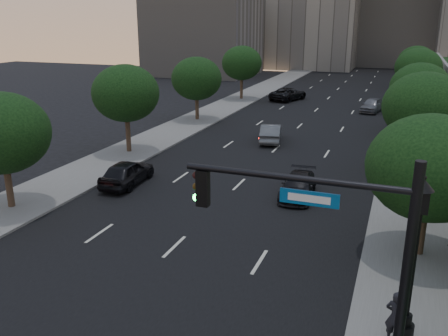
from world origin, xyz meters
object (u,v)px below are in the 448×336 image
at_px(sedan_far_left, 288,94).
at_px(sedan_far_right, 372,105).
at_px(sedan_near_right, 298,186).
at_px(pedestrian_c, 427,207).
at_px(sedan_near_left, 127,172).
at_px(sedan_mid_left, 271,133).
at_px(pedestrian_a, 395,318).
at_px(street_lamp, 412,269).
at_px(traffic_signal_mast, 355,290).

height_order(sedan_far_left, sedan_far_right, sedan_far_left).
relative_size(sedan_near_right, pedestrian_c, 2.89).
distance_m(sedan_near_left, sedan_far_right, 32.86).
relative_size(sedan_mid_left, sedan_far_left, 0.81).
height_order(pedestrian_a, pedestrian_c, pedestrian_a).
relative_size(sedan_near_left, pedestrian_c, 3.03).
height_order(sedan_near_left, sedan_mid_left, sedan_near_left).
distance_m(sedan_near_left, pedestrian_c, 17.19).
height_order(street_lamp, pedestrian_a, street_lamp).
bearing_deg(pedestrian_a, sedan_far_right, -63.45).
height_order(street_lamp, sedan_mid_left, street_lamp).
relative_size(traffic_signal_mast, street_lamp, 1.25).
bearing_deg(sedan_far_right, street_lamp, -74.39).
bearing_deg(sedan_far_right, traffic_signal_mast, -76.64).
distance_m(sedan_mid_left, sedan_far_left, 21.62).
xyz_separation_m(street_lamp, sedan_far_left, (-14.31, 44.90, -1.84)).
relative_size(sedan_near_left, pedestrian_a, 2.57).
bearing_deg(sedan_far_right, sedan_near_right, -83.95).
distance_m(street_lamp, pedestrian_a, 1.64).
distance_m(sedan_mid_left, sedan_far_right, 18.22).
bearing_deg(sedan_near_right, street_lamp, -66.87).
bearing_deg(pedestrian_a, sedan_mid_left, -44.75).
relative_size(sedan_far_left, pedestrian_c, 3.75).
height_order(sedan_far_right, pedestrian_a, pedestrian_a).
bearing_deg(sedan_near_left, pedestrian_c, 177.06).
relative_size(street_lamp, sedan_near_right, 1.27).
xyz_separation_m(sedan_far_left, pedestrian_c, (15.24, -34.69, 0.12)).
relative_size(traffic_signal_mast, sedan_far_left, 1.22).
height_order(traffic_signal_mast, street_lamp, traffic_signal_mast).
distance_m(traffic_signal_mast, sedan_far_right, 44.12).
bearing_deg(pedestrian_a, sedan_far_left, -51.18).
distance_m(traffic_signal_mast, sedan_far_left, 50.20).
xyz_separation_m(sedan_far_right, pedestrian_a, (3.52, -40.72, 0.27)).
distance_m(sedan_near_left, sedan_near_right, 10.48).
xyz_separation_m(traffic_signal_mast, street_lamp, (1.41, 3.53, -1.04)).
xyz_separation_m(street_lamp, pedestrian_a, (-0.30, -0.30, -1.59)).
bearing_deg(sedan_near_right, sedan_near_left, -174.27).
bearing_deg(sedan_near_left, sedan_near_right, -174.23).
relative_size(street_lamp, sedan_far_right, 1.24).
distance_m(sedan_near_left, pedestrian_a, 18.99).
bearing_deg(pedestrian_c, sedan_far_right, -66.76).
relative_size(sedan_near_left, sedan_near_right, 1.05).
xyz_separation_m(sedan_far_left, sedan_far_right, (10.48, -4.47, -0.02)).
bearing_deg(street_lamp, traffic_signal_mast, -111.75).
relative_size(traffic_signal_mast, sedan_far_right, 1.54).
bearing_deg(sedan_near_right, pedestrian_a, -68.62).
distance_m(street_lamp, sedan_far_left, 47.16).
height_order(sedan_far_left, sedan_near_right, sedan_far_left).
height_order(traffic_signal_mast, sedan_near_right, traffic_signal_mast).
distance_m(sedan_far_left, pedestrian_c, 37.89).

